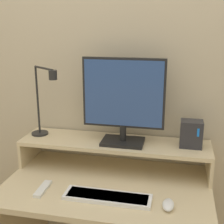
{
  "coord_description": "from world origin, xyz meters",
  "views": [
    {
      "loc": [
        0.34,
        -1.1,
        1.58
      ],
      "look_at": [
        0.02,
        0.36,
        1.14
      ],
      "focal_mm": 50.0,
      "sensor_mm": 36.0,
      "label": 1
    }
  ],
  "objects": [
    {
      "name": "desk_lamp",
      "position": [
        -0.41,
        0.49,
        1.13
      ],
      "size": [
        0.22,
        0.19,
        0.42
      ],
      "color": "black",
      "rests_on": "monitor_shelf"
    },
    {
      "name": "monitor_shelf",
      "position": [
        0.0,
        0.52,
        0.9
      ],
      "size": [
        1.07,
        0.27,
        0.16
      ],
      "color": "beige",
      "rests_on": "desk"
    },
    {
      "name": "remote_control",
      "position": [
        -0.3,
        0.19,
        0.77
      ],
      "size": [
        0.04,
        0.15,
        0.02
      ],
      "color": "white",
      "rests_on": "desk"
    },
    {
      "name": "wall_back",
      "position": [
        0.0,
        0.68,
        1.25
      ],
      "size": [
        6.0,
        0.05,
        2.5
      ],
      "color": "beige",
      "rests_on": "ground_plane"
    },
    {
      "name": "router_dock",
      "position": [
        0.42,
        0.53,
        1.0
      ],
      "size": [
        0.12,
        0.09,
        0.15
      ],
      "color": "#28282D",
      "rests_on": "monitor_shelf"
    },
    {
      "name": "monitor",
      "position": [
        0.05,
        0.5,
        1.17
      ],
      "size": [
        0.45,
        0.16,
        0.47
      ],
      "color": "black",
      "rests_on": "monitor_shelf"
    },
    {
      "name": "mouse",
      "position": [
        0.33,
        0.16,
        0.78
      ],
      "size": [
        0.05,
        0.1,
        0.03
      ],
      "color": "white",
      "rests_on": "desk"
    },
    {
      "name": "keyboard",
      "position": [
        0.04,
        0.18,
        0.77
      ],
      "size": [
        0.42,
        0.12,
        0.02
      ],
      "color": "white",
      "rests_on": "desk"
    },
    {
      "name": "desk",
      "position": [
        0.0,
        0.32,
        0.53
      ],
      "size": [
        1.07,
        0.65,
        0.76
      ],
      "color": "beige",
      "rests_on": "ground_plane"
    }
  ]
}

